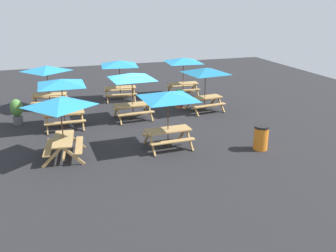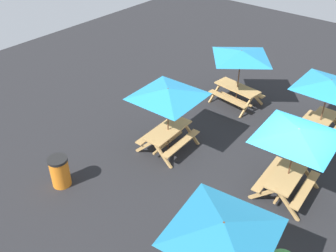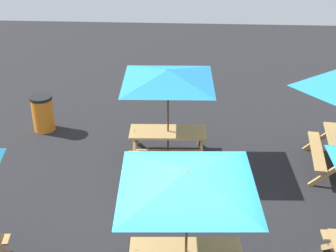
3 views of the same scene
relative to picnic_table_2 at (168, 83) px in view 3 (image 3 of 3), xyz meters
The scene contains 3 objects.
picnic_table_2 is the anchor object (origin of this frame).
picnic_table_5 4.04m from the picnic_table_2, 97.33° to the left, with size 2.82×2.82×2.34m.
trash_bin_orange 3.95m from the picnic_table_2, 21.12° to the right, with size 0.59×0.59×0.98m.
Camera 3 is at (-0.22, 5.73, 5.98)m, focal length 50.00 mm.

